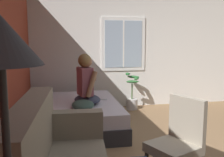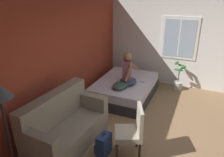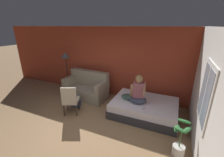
{
  "view_description": "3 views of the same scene",
  "coord_description": "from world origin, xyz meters",
  "px_view_note": "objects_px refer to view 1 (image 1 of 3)",
  "views": [
    {
      "loc": [
        -3.08,
        1.84,
        1.59
      ],
      "look_at": [
        0.56,
        1.13,
        1.04
      ],
      "focal_mm": 42.0,
      "sensor_mm": 36.0,
      "label": 1
    },
    {
      "loc": [
        -3.67,
        -0.31,
        2.83
      ],
      "look_at": [
        0.23,
        1.38,
        1.07
      ],
      "focal_mm": 35.0,
      "sensor_mm": 36.0,
      "label": 2
    },
    {
      "loc": [
        2.31,
        -2.69,
        2.73
      ],
      "look_at": [
        0.54,
        1.3,
        1.18
      ],
      "focal_mm": 24.0,
      "sensor_mm": 36.0,
      "label": 3
    }
  ],
  "objects_px": {
    "cell_phone": "(103,100)",
    "bed": "(78,115)",
    "person_seated": "(86,84)",
    "throw_pillow": "(83,105)",
    "floor_lamp": "(2,77)",
    "side_chair": "(178,140)",
    "potted_plant": "(132,96)"
  },
  "relations": [
    {
      "from": "person_seated",
      "to": "cell_phone",
      "type": "xyz_separation_m",
      "value": [
        0.27,
        -0.33,
        -0.35
      ]
    },
    {
      "from": "side_chair",
      "to": "person_seated",
      "type": "relative_size",
      "value": 1.12
    },
    {
      "from": "person_seated",
      "to": "throw_pillow",
      "type": "xyz_separation_m",
      "value": [
        -0.32,
        0.09,
        -0.29
      ]
    },
    {
      "from": "person_seated",
      "to": "potted_plant",
      "type": "xyz_separation_m",
      "value": [
        1.24,
        -1.16,
        -0.53
      ]
    },
    {
      "from": "throw_pillow",
      "to": "floor_lamp",
      "type": "xyz_separation_m",
      "value": [
        -2.94,
        0.58,
        0.88
      ]
    },
    {
      "from": "side_chair",
      "to": "floor_lamp",
      "type": "height_order",
      "value": "floor_lamp"
    },
    {
      "from": "person_seated",
      "to": "cell_phone",
      "type": "relative_size",
      "value": 6.08
    },
    {
      "from": "bed",
      "to": "cell_phone",
      "type": "xyz_separation_m",
      "value": [
        0.07,
        -0.47,
        0.25
      ]
    },
    {
      "from": "cell_phone",
      "to": "bed",
      "type": "bearing_deg",
      "value": -59.34
    },
    {
      "from": "side_chair",
      "to": "bed",
      "type": "bearing_deg",
      "value": 23.18
    },
    {
      "from": "bed",
      "to": "person_seated",
      "type": "bearing_deg",
      "value": -144.98
    },
    {
      "from": "cell_phone",
      "to": "person_seated",
      "type": "bearing_deg",
      "value": -29.71
    },
    {
      "from": "cell_phone",
      "to": "throw_pillow",
      "type": "bearing_deg",
      "value": -13.87
    },
    {
      "from": "person_seated",
      "to": "cell_phone",
      "type": "bearing_deg",
      "value": -51.32
    },
    {
      "from": "bed",
      "to": "side_chair",
      "type": "distance_m",
      "value": 2.36
    },
    {
      "from": "floor_lamp",
      "to": "bed",
      "type": "bearing_deg",
      "value": -8.69
    },
    {
      "from": "bed",
      "to": "floor_lamp",
      "type": "relative_size",
      "value": 1.2
    },
    {
      "from": "potted_plant",
      "to": "throw_pillow",
      "type": "bearing_deg",
      "value": 141.35
    },
    {
      "from": "side_chair",
      "to": "cell_phone",
      "type": "relative_size",
      "value": 6.81
    },
    {
      "from": "potted_plant",
      "to": "side_chair",
      "type": "bearing_deg",
      "value": 173.3
    },
    {
      "from": "person_seated",
      "to": "floor_lamp",
      "type": "relative_size",
      "value": 0.51
    },
    {
      "from": "bed",
      "to": "cell_phone",
      "type": "relative_size",
      "value": 14.14
    },
    {
      "from": "side_chair",
      "to": "floor_lamp",
      "type": "relative_size",
      "value": 0.58
    },
    {
      "from": "bed",
      "to": "floor_lamp",
      "type": "xyz_separation_m",
      "value": [
        -3.45,
        0.53,
        1.19
      ]
    },
    {
      "from": "cell_phone",
      "to": "potted_plant",
      "type": "height_order",
      "value": "potted_plant"
    },
    {
      "from": "side_chair",
      "to": "throw_pillow",
      "type": "relative_size",
      "value": 2.04
    },
    {
      "from": "person_seated",
      "to": "throw_pillow",
      "type": "height_order",
      "value": "person_seated"
    },
    {
      "from": "bed",
      "to": "potted_plant",
      "type": "height_order",
      "value": "potted_plant"
    },
    {
      "from": "person_seated",
      "to": "potted_plant",
      "type": "distance_m",
      "value": 1.78
    },
    {
      "from": "throw_pillow",
      "to": "floor_lamp",
      "type": "height_order",
      "value": "floor_lamp"
    },
    {
      "from": "side_chair",
      "to": "person_seated",
      "type": "bearing_deg",
      "value": 21.87
    },
    {
      "from": "person_seated",
      "to": "floor_lamp",
      "type": "distance_m",
      "value": 3.38
    }
  ]
}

